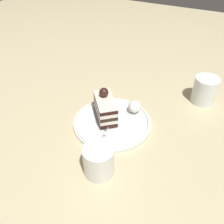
% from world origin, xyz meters
% --- Properties ---
extents(ground_plane, '(2.40, 2.40, 0.00)m').
position_xyz_m(ground_plane, '(0.00, 0.00, 0.00)').
color(ground_plane, '#CBBB8E').
extents(dessert_plate, '(0.23, 0.23, 0.02)m').
position_xyz_m(dessert_plate, '(-0.02, -0.00, 0.01)').
color(dessert_plate, white).
rests_on(dessert_plate, ground_plane).
extents(cake_slice, '(0.11, 0.10, 0.09)m').
position_xyz_m(cake_slice, '(-0.03, -0.03, 0.05)').
color(cake_slice, black).
rests_on(cake_slice, dessert_plate).
extents(whipped_cream_dollop, '(0.04, 0.04, 0.04)m').
position_xyz_m(whipped_cream_dollop, '(-0.08, 0.04, 0.04)').
color(whipped_cream_dollop, white).
rests_on(whipped_cream_dollop, dessert_plate).
extents(fork, '(0.11, 0.04, 0.00)m').
position_xyz_m(fork, '(0.06, 0.01, 0.02)').
color(fork, silver).
rests_on(fork, dessert_plate).
extents(drink_glass_near, '(0.08, 0.08, 0.09)m').
position_xyz_m(drink_glass_near, '(-0.24, 0.22, 0.04)').
color(drink_glass_near, white).
rests_on(drink_glass_near, ground_plane).
extents(drink_glass_far, '(0.07, 0.07, 0.08)m').
position_xyz_m(drink_glass_far, '(0.15, 0.04, 0.04)').
color(drink_glass_far, white).
rests_on(drink_glass_far, ground_plane).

